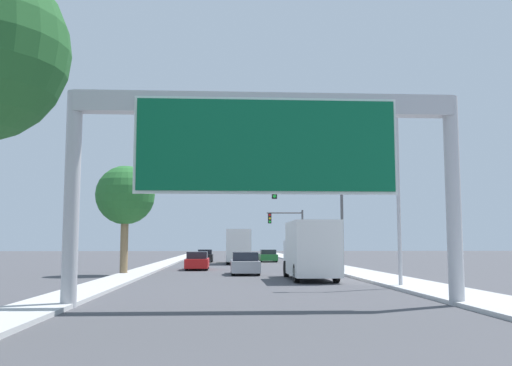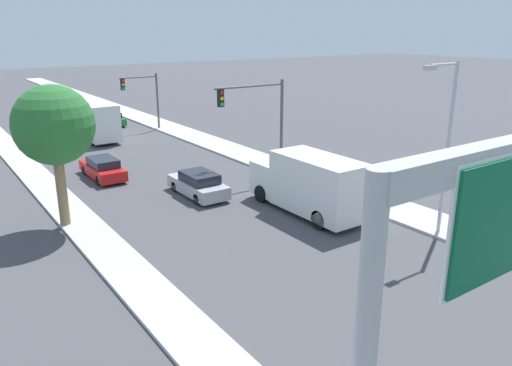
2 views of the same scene
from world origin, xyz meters
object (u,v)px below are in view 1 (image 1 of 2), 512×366
(car_mid_right, at_px, (197,261))
(street_lamp_right, at_px, (392,183))
(car_near_center, at_px, (245,264))
(traffic_light_mid_block, at_px, (290,227))
(car_mid_center, at_px, (268,256))
(truck_box_secondary, at_px, (310,250))
(sign_gantry, at_px, (266,144))
(car_far_right, at_px, (205,256))
(traffic_light_near_intersection, at_px, (319,209))
(palm_tree_background, at_px, (125,196))
(truck_box_primary, at_px, (238,247))

(car_mid_right, relative_size, street_lamp_right, 0.57)
(car_near_center, height_order, traffic_light_mid_block, traffic_light_mid_block)
(car_mid_center, bearing_deg, truck_box_secondary, -90.00)
(car_mid_right, bearing_deg, street_lamp_right, -62.01)
(sign_gantry, height_order, car_far_right, sign_gantry)
(car_far_right, distance_m, car_near_center, 26.01)
(car_near_center, bearing_deg, car_far_right, 97.73)
(sign_gantry, xyz_separation_m, traffic_light_mid_block, (5.49, 40.14, -1.72))
(car_mid_right, relative_size, traffic_light_near_intersection, 0.73)
(sign_gantry, distance_m, car_near_center, 20.11)
(car_mid_center, height_order, palm_tree_background, palm_tree_background)
(traffic_light_near_intersection, distance_m, street_lamp_right, 12.66)
(car_far_right, distance_m, car_mid_center, 7.00)
(car_far_right, height_order, traffic_light_mid_block, traffic_light_mid_block)
(car_mid_right, xyz_separation_m, car_far_right, (0.00, 18.79, -0.02))
(car_far_right, xyz_separation_m, car_near_center, (3.50, -25.77, 0.05))
(truck_box_secondary, bearing_deg, traffic_light_mid_block, 85.74)
(truck_box_primary, distance_m, street_lamp_right, 32.53)
(truck_box_secondary, relative_size, street_lamp_right, 0.91)
(sign_gantry, height_order, traffic_light_mid_block, sign_gantry)
(truck_box_secondary, bearing_deg, truck_box_primary, 97.72)
(traffic_light_mid_block, height_order, street_lamp_right, street_lamp_right)
(truck_box_secondary, bearing_deg, sign_gantry, -104.57)
(truck_box_primary, height_order, traffic_light_near_intersection, traffic_light_near_intersection)
(sign_gantry, xyz_separation_m, street_lamp_right, (6.57, 7.57, -0.52))
(car_mid_center, distance_m, truck_box_secondary, 31.66)
(truck_box_primary, relative_size, traffic_light_mid_block, 1.57)
(truck_box_primary, bearing_deg, car_mid_center, 59.08)
(car_near_center, distance_m, palm_tree_background, 9.15)
(truck_box_secondary, bearing_deg, street_lamp_right, -62.48)
(palm_tree_background, bearing_deg, car_mid_right, 59.14)
(car_near_center, bearing_deg, truck_box_primary, 90.00)
(sign_gantry, height_order, traffic_light_near_intersection, sign_gantry)
(traffic_light_mid_block, bearing_deg, car_mid_right, -123.43)
(car_far_right, distance_m, truck_box_primary, 7.07)
(car_far_right, distance_m, palm_tree_background, 27.01)
(truck_box_primary, xyz_separation_m, truck_box_secondary, (3.50, -25.80, -0.07))
(truck_box_secondary, xyz_separation_m, palm_tree_background, (-11.46, 5.60, 3.53))
(traffic_light_near_intersection, bearing_deg, car_far_right, 108.90)
(car_far_right, height_order, car_mid_center, car_far_right)
(car_near_center, relative_size, traffic_light_mid_block, 0.84)
(truck_box_primary, relative_size, traffic_light_near_intersection, 1.33)
(car_mid_right, relative_size, car_mid_center, 1.04)
(car_mid_center, xyz_separation_m, truck_box_primary, (-3.50, -5.84, 1.09))
(sign_gantry, bearing_deg, car_far_right, 94.42)
(sign_gantry, xyz_separation_m, car_mid_center, (3.50, 45.12, -4.78))
(sign_gantry, xyz_separation_m, traffic_light_near_intersection, (5.12, 20.14, -0.98))
(traffic_light_mid_block, bearing_deg, truck_box_secondary, -94.26)
(sign_gantry, relative_size, truck_box_primary, 1.55)
(car_far_right, bearing_deg, truck_box_primary, -59.93)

